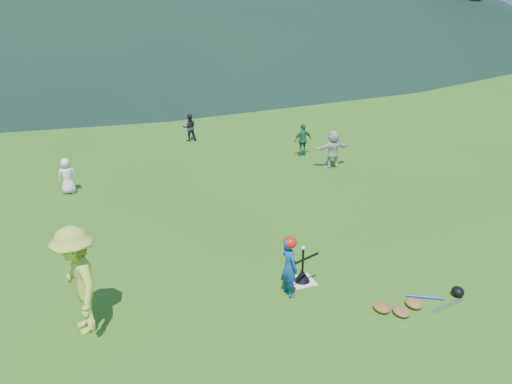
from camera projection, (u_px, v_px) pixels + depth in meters
ground at (302, 282)px, 9.59m from camera, size 120.00×120.00×0.00m
home_plate at (302, 281)px, 9.59m from camera, size 0.45×0.45×0.02m
baseball at (303, 248)px, 9.31m from camera, size 0.08×0.08×0.08m
batter_child at (289, 267)px, 8.99m from camera, size 0.32×0.45×1.16m
adult_coach at (78, 281)px, 7.92m from camera, size 0.90×1.31×1.86m
fielder_a at (67, 176)px, 13.52m from camera, size 0.49×0.32×0.99m
fielder_b at (189, 127)px, 18.13m from camera, size 0.51×0.41×1.00m
fielder_c at (303, 140)px, 16.49m from camera, size 0.66×0.32×1.09m
fielder_d at (333, 149)px, 15.36m from camera, size 1.12×0.38×1.20m
batting_tee at (302, 276)px, 9.54m from camera, size 0.30×0.30×0.68m
batter_gear at (291, 244)px, 8.82m from camera, size 0.72×0.28×0.52m
equipment_pile at (414, 304)px, 8.82m from camera, size 1.80×0.63×0.19m
outfield_fence at (122, 59)px, 33.51m from camera, size 70.07×0.08×1.33m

